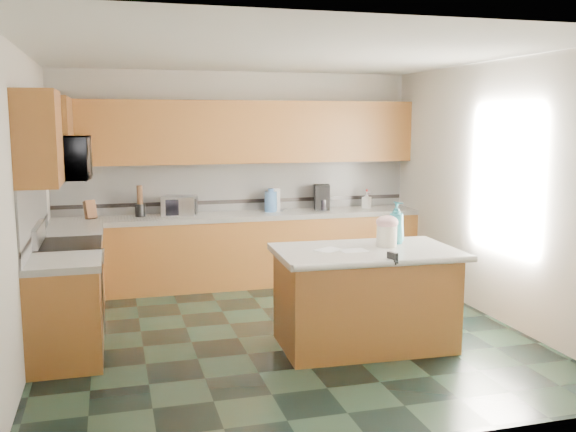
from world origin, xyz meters
name	(u,v)px	position (x,y,z in m)	size (l,w,h in m)	color
floor	(283,334)	(0.00, 0.00, 0.00)	(4.60, 4.60, 0.00)	black
ceiling	(282,53)	(0.00, 0.00, 2.70)	(4.60, 4.60, 0.00)	white
wall_back	(237,177)	(0.00, 2.32, 1.35)	(4.60, 0.04, 2.70)	silver
wall_front	(381,242)	(0.00, -2.32, 1.35)	(4.60, 0.04, 2.70)	silver
wall_left	(22,207)	(-2.32, 0.00, 1.35)	(0.04, 4.60, 2.70)	silver
wall_right	(496,191)	(2.32, 0.00, 1.35)	(0.04, 4.60, 2.70)	silver
back_base_cab	(242,252)	(0.00, 2.00, 0.43)	(4.60, 0.60, 0.86)	brown
back_countertop	(242,216)	(0.00, 2.00, 0.89)	(4.60, 0.64, 0.06)	white
back_upper_cab	(239,132)	(0.00, 2.13, 1.94)	(4.60, 0.33, 0.78)	brown
back_backsplash	(237,186)	(0.00, 2.29, 1.24)	(4.60, 0.02, 0.63)	silver
back_accent_band	(237,201)	(0.00, 2.28, 1.04)	(4.60, 0.01, 0.05)	black
left_base_cab_rear	(74,274)	(-2.00, 1.29, 0.43)	(0.60, 0.82, 0.86)	brown
left_counter_rear	(72,233)	(-2.00, 1.29, 0.89)	(0.64, 0.82, 0.06)	white
left_base_cab_front	(65,315)	(-2.00, -0.24, 0.43)	(0.60, 0.72, 0.86)	brown
left_counter_front	(62,263)	(-2.00, -0.24, 0.89)	(0.64, 0.72, 0.06)	white
left_backsplash	(34,211)	(-2.29, 0.55, 1.24)	(0.02, 2.30, 0.63)	silver
left_accent_band	(36,231)	(-2.28, 0.55, 1.04)	(0.01, 2.30, 0.05)	black
left_upper_cab_rear	(55,134)	(-2.13, 1.42, 1.94)	(0.33, 1.09, 0.78)	brown
left_upper_cab_front	(38,138)	(-2.13, -0.24, 1.94)	(0.33, 0.72, 0.78)	brown
range_body	(70,292)	(-2.00, 0.50, 0.44)	(0.60, 0.76, 0.88)	#B7B7BC
range_oven_door	(101,294)	(-1.71, 0.50, 0.40)	(0.02, 0.68, 0.55)	black
range_cooktop	(68,245)	(-2.00, 0.50, 0.90)	(0.62, 0.78, 0.04)	black
range_handle	(103,256)	(-1.68, 0.50, 0.78)	(0.02, 0.02, 0.66)	#B7B7BC
range_backguard	(38,234)	(-2.26, 0.50, 1.02)	(0.06, 0.76, 0.18)	#B7B7BC
microwave	(63,158)	(-2.00, 0.50, 1.73)	(0.73, 0.50, 0.41)	#B7B7BC
island_base	(365,301)	(0.65, -0.51, 0.43)	(1.54, 0.88, 0.86)	brown
island_top	(365,252)	(0.65, -0.51, 0.89)	(1.64, 0.98, 0.06)	white
island_bullnose	(388,263)	(0.65, -1.00, 0.89)	(0.06, 0.06, 1.64)	white
treat_jar	(387,236)	(0.88, -0.45, 1.02)	(0.19, 0.19, 0.20)	beige
treat_jar_lid	(387,222)	(0.88, -0.45, 1.15)	(0.21, 0.21, 0.13)	#E1A6A9
treat_jar_knob	(387,217)	(0.88, -0.45, 1.19)	(0.02, 0.02, 0.07)	tan
treat_jar_knob_end_l	(384,217)	(0.85, -0.45, 1.19)	(0.04, 0.04, 0.04)	tan
treat_jar_knob_end_r	(391,217)	(0.92, -0.45, 1.19)	(0.04, 0.04, 0.04)	tan
soap_bottle_island	(396,223)	(1.03, -0.34, 1.12)	(0.15, 0.16, 0.40)	teal
paper_sheet_a	(329,250)	(0.31, -0.47, 0.92)	(0.24, 0.18, 0.00)	white
paper_sheet_b	(353,250)	(0.51, -0.56, 0.92)	(0.24, 0.18, 0.00)	white
clamp_body	(392,258)	(0.70, -0.98, 0.93)	(0.03, 0.11, 0.10)	black
clamp_handle	(396,262)	(0.70, -1.05, 0.91)	(0.02, 0.02, 0.08)	black
knife_block	(90,210)	(-1.83, 2.05, 1.03)	(0.12, 0.10, 0.22)	#472814
utensil_crock	(140,210)	(-1.25, 2.08, 1.00)	(0.12, 0.12, 0.15)	black
utensil_bundle	(140,195)	(-1.25, 2.08, 1.19)	(0.07, 0.07, 0.23)	#472814
toaster_oven	(180,206)	(-0.77, 2.05, 1.04)	(0.41, 0.28, 0.24)	#B7B7BC
toaster_oven_door	(181,207)	(-0.77, 1.92, 1.04)	(0.37, 0.01, 0.20)	black
paper_towel	(275,200)	(0.46, 2.10, 1.07)	(0.13, 0.13, 0.29)	white
paper_towel_base	(275,211)	(0.46, 2.10, 0.93)	(0.20, 0.20, 0.01)	#B7B7BC
water_jug	(271,202)	(0.39, 2.06, 1.05)	(0.16, 0.16, 0.26)	#446FAD
water_jug_neck	(271,190)	(0.39, 2.06, 1.20)	(0.07, 0.07, 0.04)	#446FAD
coffee_maker	(322,197)	(1.09, 2.08, 1.09)	(0.19, 0.21, 0.33)	black
coffee_carafe	(323,205)	(1.09, 2.03, 0.99)	(0.14, 0.14, 0.14)	black
soap_bottle_back	(367,200)	(1.71, 2.05, 1.03)	(0.10, 0.10, 0.22)	white
soap_back_cap	(367,190)	(1.71, 2.05, 1.16)	(0.02, 0.02, 0.03)	red
window_light_proxy	(505,178)	(2.29, -0.20, 1.50)	(0.02, 1.40, 1.10)	white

